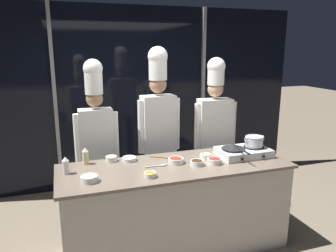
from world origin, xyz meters
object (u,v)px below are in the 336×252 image
Objects in this scene: portable_stove at (243,152)px; prep_bowl_bell_pepper at (215,161)px; prep_bowl_mushrooms at (206,156)px; prep_bowl_carrots at (150,174)px; stock_pot at (254,141)px; serving_spoon_solid at (163,157)px; prep_bowl_onion at (89,178)px; frying_pan at (234,147)px; chef_sous at (158,119)px; chef_head at (96,131)px; squeeze_bottle_oil at (85,156)px; prep_bowl_soy_glaze at (197,163)px; chef_line at (214,123)px; serving_spoon_slotted at (160,165)px; prep_bowl_chili_flakes at (176,160)px; prep_bowl_rice at (129,159)px; prep_bowl_garlic at (111,158)px; squeeze_bottle_clear at (66,166)px.

portable_stove reaches higher than prep_bowl_bell_pepper.
prep_bowl_carrots is (-0.70, -0.30, -0.01)m from prep_bowl_mushrooms.
serving_spoon_solid is (-0.98, 0.22, -0.15)m from stock_pot.
frying_pan is at bearing 6.99° from prep_bowl_onion.
chef_sous is (-0.89, 0.71, 0.17)m from stock_pot.
chef_head reaches higher than serving_spoon_solid.
chef_sous is (-0.35, 0.83, 0.29)m from prep_bowl_bell_pepper.
squeeze_bottle_oil is 1.14m from prep_bowl_soy_glaze.
chef_line is (-0.17, 0.64, 0.08)m from stock_pot.
frying_pan reaches higher than prep_bowl_soy_glaze.
serving_spoon_solid is 0.11× the size of chef_head.
serving_spoon_slotted is at bearing -22.87° from squeeze_bottle_oil.
prep_bowl_chili_flakes is at bearing -70.03° from serving_spoon_solid.
prep_bowl_bell_pepper is at bearing 144.33° from chef_head.
chef_sous is at bearing 44.68° from prep_bowl_onion.
chef_sous is (0.46, 0.47, 0.30)m from prep_bowl_rice.
frying_pan is 3.51× the size of prep_bowl_mushrooms.
prep_bowl_garlic and prep_bowl_mushrooms have the same top height.
squeeze_bottle_oil is (-1.54, 0.29, -0.04)m from frying_pan.
chef_sous is (0.37, 0.97, 0.30)m from prep_bowl_carrots.
prep_bowl_chili_flakes is 1.06× the size of prep_bowl_bell_pepper.
prep_bowl_garlic is at bearing 154.02° from prep_bowl_soy_glaze.
portable_stove reaches higher than prep_bowl_soy_glaze.
serving_spoon_slotted is 1.13× the size of serving_spoon_solid.
portable_stove reaches higher than prep_bowl_mushrooms.
chef_line is at bearing 82.55° from frying_pan.
squeeze_bottle_clear is at bearing -164.83° from prep_bowl_rice.
chef_sous is at bearing 88.19° from prep_bowl_chili_flakes.
frying_pan is 0.23× the size of chef_line.
squeeze_bottle_clear reaches higher than frying_pan.
prep_bowl_bell_pepper is (0.72, 0.14, 0.01)m from prep_bowl_carrots.
serving_spoon_solid is at bearing 142.32° from prep_bowl_bell_pepper.
prep_bowl_bell_pepper reaches higher than serving_spoon_slotted.
serving_spoon_slotted is 0.11× the size of chef_sous.
chef_head reaches higher than portable_stove.
serving_spoon_solid is at bearing -3.03° from prep_bowl_rice.
serving_spoon_slotted is (-0.18, -0.03, -0.02)m from prep_bowl_chili_flakes.
prep_bowl_rice is 0.08× the size of chef_line.
prep_bowl_chili_flakes reaches higher than serving_spoon_slotted.
prep_bowl_carrots is at bearing -164.06° from prep_bowl_soy_glaze.
squeeze_bottle_oil is 1.67m from chef_line.
squeeze_bottle_clear is at bearing 126.01° from prep_bowl_onion.
chef_line reaches higher than prep_bowl_soy_glaze.
prep_bowl_bell_pepper is (1.00, -0.41, 0.00)m from prep_bowl_garlic.
chef_line is (0.56, 0.74, 0.20)m from prep_bowl_soy_glaze.
serving_spoon_solid is 0.59m from chef_sous.
prep_bowl_garlic is (0.26, 0.00, -0.05)m from squeeze_bottle_oil.
chef_sous is (-0.63, 0.71, 0.20)m from frying_pan.
prep_bowl_chili_flakes is 0.76× the size of serving_spoon_solid.
prep_bowl_carrots is at bearing -168.35° from stock_pot.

